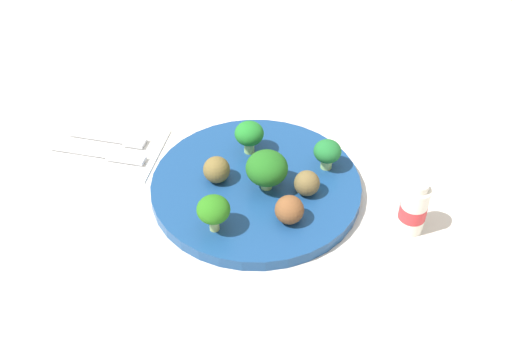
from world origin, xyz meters
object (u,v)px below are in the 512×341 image
(plate, at_px, (256,186))
(broccoli_floret_front_left, at_px, (267,168))
(knife, at_px, (102,154))
(meatball_mid_right, at_px, (306,185))
(broccoli_floret_near_rim, at_px, (249,134))
(broccoli_floret_front_right, at_px, (327,152))
(yogurt_bottle, at_px, (413,208))
(meatball_mid_left, at_px, (289,210))
(napkin, at_px, (102,148))
(meatball_near_rim, at_px, (217,170))
(broccoli_floret_mid_right, at_px, (213,210))
(fork, at_px, (111,138))

(plate, distance_m, broccoli_floret_front_left, 0.04)
(plate, bearing_deg, knife, -179.53)
(plate, xyz_separation_m, meatball_mid_right, (0.07, -0.00, 0.02))
(broccoli_floret_near_rim, relative_size, meatball_mid_right, 1.44)
(broccoli_floret_front_right, xyz_separation_m, yogurt_bottle, (0.12, -0.06, -0.01))
(meatball_mid_left, height_order, yogurt_bottle, yogurt_bottle)
(broccoli_floret_near_rim, distance_m, napkin, 0.22)
(napkin, relative_size, knife, 1.17)
(meatball_near_rim, distance_m, yogurt_bottle, 0.26)
(plate, relative_size, yogurt_bottle, 3.66)
(broccoli_floret_front_left, bearing_deg, napkin, 175.30)
(broccoli_floret_mid_right, height_order, meatball_mid_left, broccoli_floret_mid_right)
(plate, relative_size, broccoli_floret_front_left, 5.06)
(plate, height_order, broccoli_floret_front_left, broccoli_floret_front_left)
(napkin, xyz_separation_m, fork, (0.01, 0.02, 0.00))
(broccoli_floret_near_rim, bearing_deg, plate, -63.57)
(meatball_mid_left, xyz_separation_m, yogurt_bottle, (0.14, 0.05, 0.00))
(broccoli_floret_front_right, height_order, fork, broccoli_floret_front_right)
(fork, bearing_deg, meatball_mid_right, -6.96)
(broccoli_floret_near_rim, bearing_deg, meatball_mid_left, -51.52)
(broccoli_floret_front_right, relative_size, fork, 0.36)
(meatball_mid_left, relative_size, yogurt_bottle, 0.48)
(broccoli_floret_near_rim, height_order, meatball_mid_left, broccoli_floret_near_rim)
(meatball_near_rim, bearing_deg, meatball_mid_left, -21.00)
(broccoli_floret_mid_right, bearing_deg, meatball_mid_right, 46.21)
(meatball_mid_right, relative_size, napkin, 0.20)
(yogurt_bottle, bearing_deg, broccoli_floret_mid_right, -158.01)
(broccoli_floret_near_rim, relative_size, broccoli_floret_front_right, 1.13)
(yogurt_bottle, bearing_deg, fork, 174.82)
(broccoli_floret_mid_right, height_order, yogurt_bottle, yogurt_bottle)
(fork, bearing_deg, broccoli_floret_mid_right, -31.67)
(fork, height_order, knife, same)
(meatball_near_rim, relative_size, fork, 0.30)
(broccoli_floret_front_left, bearing_deg, meatball_near_rim, -174.58)
(meatball_near_rim, bearing_deg, broccoli_floret_front_left, 5.42)
(meatball_mid_right, xyz_separation_m, yogurt_bottle, (0.14, -0.00, 0.00))
(fork, bearing_deg, broccoli_floret_front_right, 4.37)
(broccoli_floret_near_rim, xyz_separation_m, broccoli_floret_front_right, (0.11, 0.00, -0.00))
(broccoli_floret_near_rim, bearing_deg, meatball_mid_right, -31.90)
(meatball_mid_right, bearing_deg, meatball_mid_left, -98.84)
(broccoli_floret_mid_right, xyz_separation_m, meatball_near_rim, (-0.03, 0.09, -0.01))
(broccoli_floret_mid_right, relative_size, fork, 0.41)
(broccoli_floret_near_rim, distance_m, meatball_mid_right, 0.12)
(broccoli_floret_near_rim, bearing_deg, fork, -173.46)
(broccoli_floret_front_right, distance_m, knife, 0.32)
(meatball_mid_left, bearing_deg, meatball_mid_right, 81.16)
(broccoli_floret_front_right, height_order, broccoli_floret_front_left, broccoli_floret_front_left)
(plate, height_order, fork, plate)
(plate, distance_m, knife, 0.23)
(meatball_mid_left, relative_size, fork, 0.30)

